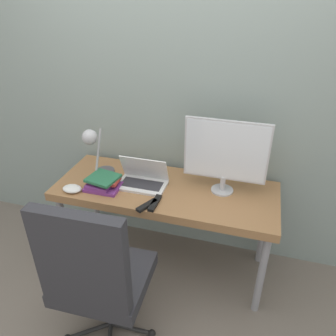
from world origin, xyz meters
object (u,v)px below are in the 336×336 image
(monitor, at_px, (226,153))
(desk_lamp, at_px, (94,146))
(office_chair, at_px, (96,274))
(book_stack, at_px, (103,183))
(laptop, at_px, (143,179))
(game_controller, at_px, (72,189))

(monitor, xyz_separation_m, desk_lamp, (-0.89, -0.12, -0.02))
(office_chair, xyz_separation_m, book_stack, (-0.24, 0.61, 0.18))
(laptop, bearing_deg, game_controller, -153.99)
(desk_lamp, distance_m, book_stack, 0.26)
(book_stack, bearing_deg, desk_lamp, 135.51)
(desk_lamp, xyz_separation_m, book_stack, (0.08, -0.08, -0.23))
(monitor, bearing_deg, game_controller, -163.37)
(monitor, height_order, game_controller, monitor)
(monitor, relative_size, office_chair, 0.51)
(monitor, bearing_deg, office_chair, -125.16)
(laptop, xyz_separation_m, game_controller, (-0.44, -0.21, -0.02))
(laptop, bearing_deg, monitor, 8.47)
(laptop, height_order, game_controller, laptop)
(monitor, bearing_deg, desk_lamp, -172.63)
(laptop, distance_m, game_controller, 0.49)
(laptop, relative_size, game_controller, 2.52)
(desk_lamp, bearing_deg, game_controller, -119.51)
(monitor, relative_size, book_stack, 2.31)
(laptop, distance_m, book_stack, 0.28)
(desk_lamp, xyz_separation_m, game_controller, (-0.10, -0.18, -0.26))
(monitor, xyz_separation_m, game_controller, (-0.99, -0.30, -0.27))
(monitor, relative_size, game_controller, 4.05)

